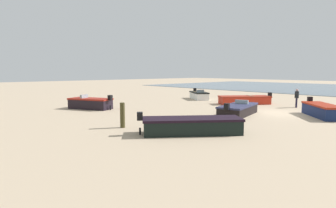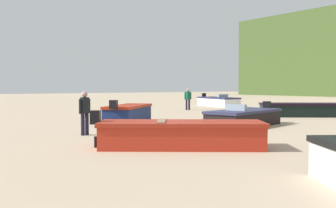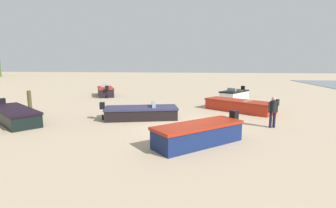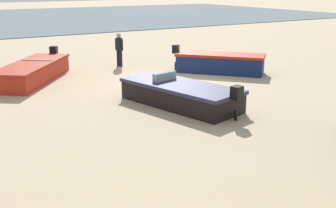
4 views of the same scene
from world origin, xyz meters
name	(u,v)px [view 4 (image 4 of 4)]	position (x,y,z in m)	size (l,w,h in m)	color
ground_plane	(174,83)	(0.00, 0.00, 0.00)	(160.00, 160.00, 0.00)	tan
tidal_water	(6,19)	(0.00, -36.00, 0.03)	(80.00, 36.00, 0.06)	slate
boat_black_1	(180,94)	(1.49, 2.78, 0.38)	(2.70, 4.66, 1.06)	black
boat_red_2	(33,72)	(4.85, -3.41, 0.40)	(4.13, 4.79, 1.10)	#B62A19
boat_navy_5	(220,63)	(-2.89, -0.73, 0.45)	(3.65, 3.84, 1.20)	#12214F
beach_walker_foreground	(119,47)	(0.41, -4.47, 0.95)	(0.43, 0.53, 1.62)	black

